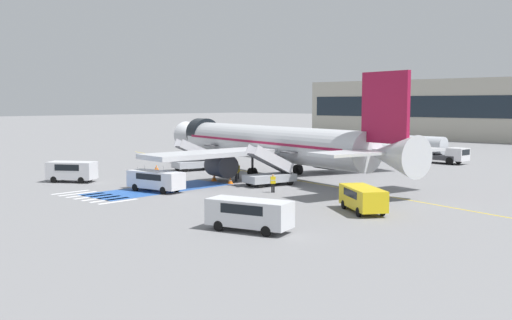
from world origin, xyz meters
TOP-DOWN VIEW (x-y plane):
  - ground_plane at (0.00, 0.00)m, footprint 600.00×600.00m
  - apron_leadline_yellow at (1.39, 0.33)m, footprint 72.34×17.78m
  - apron_stand_patch_blue at (1.39, -14.24)m, footprint 5.04×13.51m
  - apron_walkway_bar_0 at (-2.81, -20.60)m, footprint 0.44×3.60m
  - apron_walkway_bar_1 at (-1.61, -20.60)m, footprint 0.44×3.60m
  - apron_walkway_bar_2 at (-0.41, -20.60)m, footprint 0.44×3.60m
  - apron_walkway_bar_3 at (0.79, -20.60)m, footprint 0.44×3.60m
  - apron_walkway_bar_4 at (1.99, -20.60)m, footprint 0.44×3.60m
  - apron_walkway_bar_5 at (3.19, -20.60)m, footprint 0.44×3.60m
  - apron_walkway_bar_6 at (4.39, -20.60)m, footprint 0.44×3.60m
  - airliner at (2.03, 0.18)m, footprint 39.65×30.96m
  - boarding_stairs_forward at (-7.77, -1.95)m, footprint 3.27×5.54m
  - boarding_stairs_aft at (7.00, -5.54)m, footprint 3.27×5.54m
  - fuel_tanker at (7.08, 25.16)m, footprint 10.98×3.10m
  - service_van_0 at (2.22, -15.24)m, footprint 5.55×2.65m
  - service_van_1 at (21.00, -11.47)m, footprint 5.05×4.41m
  - service_van_2 at (-8.82, -16.97)m, footprint 4.94×4.21m
  - service_van_3 at (19.43, -21.48)m, footprint 5.52×3.17m
  - baggage_cart at (-8.25, -7.88)m, footprint 2.96×2.31m
  - ground_crew_0 at (10.18, -8.76)m, footprint 0.43×0.48m
  - ground_crew_1 at (2.48, -5.53)m, footprint 0.24×0.43m
  - ground_crew_2 at (1.62, -4.44)m, footprint 0.44×0.48m
  - ground_crew_3 at (-1.83, -3.00)m, footprint 0.43×0.49m
  - traffic_cone_0 at (0.68, -6.84)m, footprint 0.56×0.56m
  - traffic_cone_1 at (-11.34, -4.70)m, footprint 0.53×0.53m
  - traffic_cone_2 at (3.46, -7.30)m, footprint 0.55×0.55m
  - terminal_building at (-8.13, 74.58)m, footprint 73.96×12.10m

SIDE VIEW (x-z plane):
  - ground_plane at x=0.00m, z-range 0.00..0.00m
  - apron_leadline_yellow at x=1.39m, z-range 0.00..0.01m
  - apron_stand_patch_blue at x=1.39m, z-range 0.00..0.01m
  - apron_walkway_bar_0 at x=-2.81m, z-range 0.00..0.01m
  - apron_walkway_bar_1 at x=-1.61m, z-range 0.00..0.01m
  - apron_walkway_bar_2 at x=-0.41m, z-range 0.00..0.01m
  - apron_walkway_bar_3 at x=0.79m, z-range 0.00..0.01m
  - apron_walkway_bar_4 at x=1.99m, z-range 0.00..0.01m
  - apron_walkway_bar_5 at x=3.19m, z-range 0.00..0.01m
  - apron_walkway_bar_6 at x=4.39m, z-range 0.00..0.01m
  - baggage_cart at x=-8.25m, z-range -0.18..0.69m
  - traffic_cone_1 at x=-11.34m, z-range 0.00..0.59m
  - traffic_cone_2 at x=3.46m, z-range 0.00..0.61m
  - traffic_cone_0 at x=0.68m, z-range 0.00..0.62m
  - ground_crew_0 at x=10.18m, z-range 0.11..1.71m
  - ground_crew_1 at x=2.48m, z-range 0.12..1.74m
  - ground_crew_2 at x=1.62m, z-range 0.12..1.76m
  - boarding_stairs_forward at x=-7.77m, z-range -0.90..2.80m
  - ground_crew_3 at x=-1.83m, z-range 0.12..1.80m
  - boarding_stairs_aft at x=7.00m, z-range -0.98..2.94m
  - service_van_0 at x=2.22m, z-range 0.20..1.98m
  - service_van_1 at x=21.00m, z-range 0.20..1.98m
  - service_van_3 at x=19.43m, z-range 0.20..2.12m
  - service_van_2 at x=-8.82m, z-range 0.21..2.20m
  - fuel_tanker at x=7.08m, z-range 0.02..3.45m
  - airliner at x=2.03m, z-range -1.73..8.58m
  - terminal_building at x=-8.13m, z-range 0.00..12.68m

